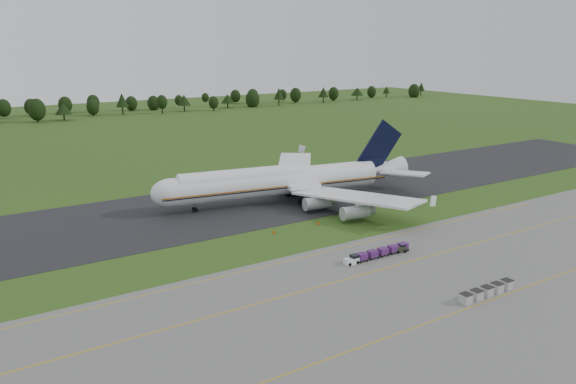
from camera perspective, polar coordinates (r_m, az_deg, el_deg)
ground at (r=113.97m, az=1.32°, el=-4.52°), size 600.00×600.00×0.00m
apron at (r=89.86m, az=13.70°, el=-10.40°), size 300.00×52.00×0.06m
taxiway at (r=136.99m, az=-5.22°, el=-1.23°), size 300.00×40.00×0.08m
apron_markings at (r=94.32m, az=10.60°, el=-8.96°), size 300.00×30.20×0.01m
tree_line at (r=317.72m, az=-20.32°, el=8.13°), size 526.60×20.92×11.97m
aircraft at (r=137.11m, az=-0.61°, el=1.17°), size 67.76×64.95×18.95m
baggage_train at (r=103.79m, az=8.97°, el=-6.17°), size 14.56×1.55×1.49m
utility_cart at (r=107.22m, az=11.31°, el=-5.72°), size 2.36×1.75×1.16m
uld_row at (r=92.81m, az=19.57°, el=-9.48°), size 11.17×1.57×1.56m
edge_markers at (r=124.23m, az=5.15°, el=-2.80°), size 33.64×0.30×0.60m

